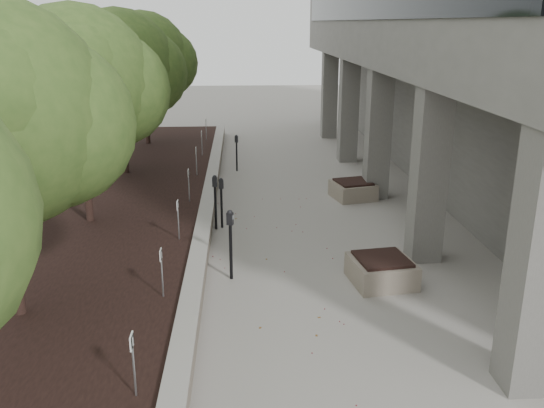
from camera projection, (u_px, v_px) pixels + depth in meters
name	position (u px, v px, depth m)	size (l,w,h in m)	color
retaining_wall	(207.00, 212.00, 16.08)	(0.39, 26.00, 0.50)	gray
planting_bed	(75.00, 215.00, 15.90)	(7.00, 26.00, 0.40)	black
crabapple_tree_3	(80.00, 116.00, 14.10)	(4.60, 4.00, 5.44)	#36521F
crabapple_tree_4	(120.00, 92.00, 18.86)	(4.60, 4.00, 5.44)	#36521F
crabapple_tree_5	(144.00, 78.00, 23.62)	(4.60, 4.00, 5.44)	#36521F
parking_sign_2	(134.00, 365.00, 7.77)	(0.04, 0.22, 0.96)	black
parking_sign_3	(162.00, 273.00, 10.63)	(0.04, 0.22, 0.96)	black
parking_sign_4	(178.00, 220.00, 13.48)	(0.04, 0.22, 0.96)	black
parking_sign_5	(189.00, 185.00, 16.34)	(0.04, 0.22, 0.96)	black
parking_sign_6	(196.00, 161.00, 19.19)	(0.04, 0.22, 0.96)	black
parking_sign_7	(202.00, 143.00, 22.05)	(0.04, 0.22, 0.96)	black
parking_sign_8	(206.00, 129.00, 24.90)	(0.04, 0.22, 0.96)	black
parking_meter_2	(231.00, 245.00, 12.22)	(0.16, 0.11, 1.58)	black
parking_meter_3	(222.00, 203.00, 15.33)	(0.14, 0.10, 1.40)	black
parking_meter_4	(215.00, 202.00, 15.22)	(0.15, 0.11, 1.51)	black
parking_meter_5	(237.00, 153.00, 21.26)	(0.14, 0.10, 1.38)	black
planter_front	(381.00, 270.00, 12.19)	(1.25, 1.25, 0.58)	gray
planter_back	(353.00, 189.00, 18.09)	(1.20, 1.20, 0.56)	gray
berry_scatter	(277.00, 279.00, 12.44)	(3.30, 14.10, 0.02)	maroon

